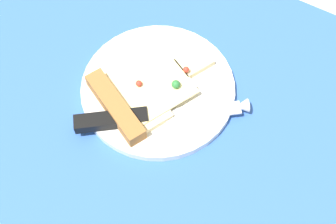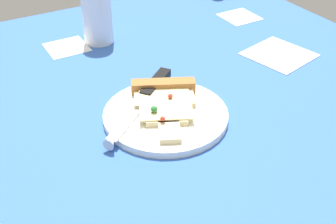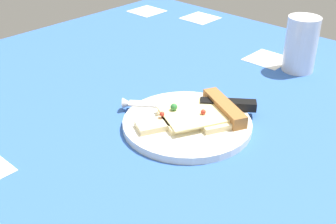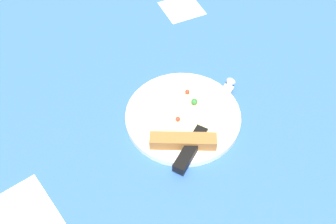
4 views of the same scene
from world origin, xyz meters
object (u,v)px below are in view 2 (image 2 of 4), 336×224
at_px(drinking_glass, 97,17).
at_px(plate, 166,115).
at_px(napkin, 279,54).
at_px(pizza_slice, 165,100).
at_px(knife, 146,97).

bearing_deg(drinking_glass, plate, -3.10).
bearing_deg(napkin, pizza_slice, -79.82).
height_order(plate, drinking_glass, drinking_glass).
bearing_deg(napkin, drinking_glass, -129.65).
bearing_deg(napkin, knife, -85.40).
relative_size(knife, napkin, 1.56).
xyz_separation_m(knife, drinking_glass, (-0.29, 0.03, 0.04)).
distance_m(plate, napkin, 0.35).
bearing_deg(plate, napkin, 103.64).
relative_size(knife, drinking_glass, 1.70).
bearing_deg(napkin, plate, -76.36).
relative_size(pizza_slice, drinking_glass, 1.60).
xyz_separation_m(plate, drinking_glass, (-0.35, 0.02, 0.05)).
distance_m(drinking_glass, napkin, 0.42).
bearing_deg(drinking_glass, knife, -5.80).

